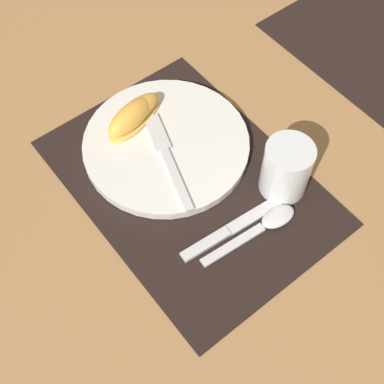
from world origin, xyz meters
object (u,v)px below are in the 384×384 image
object	(u,v)px
juice_glass	(286,171)
knife	(236,226)
spoon	(266,224)
plate	(166,144)
citrus_wedge_0	(137,112)
citrus_wedge_1	(130,118)
fork	(166,153)

from	to	relation	value
juice_glass	knife	xyz separation A→B (m)	(0.01, -0.11, -0.04)
knife	spoon	size ratio (longest dim) A/B	1.22
plate	juice_glass	world-z (taller)	juice_glass
spoon	citrus_wedge_0	distance (m)	0.29
knife	spoon	bearing A→B (deg)	54.47
plate	citrus_wedge_0	distance (m)	0.08
juice_glass	knife	size ratio (longest dim) A/B	0.46
citrus_wedge_0	citrus_wedge_1	size ratio (longest dim) A/B	1.05
plate	knife	world-z (taller)	plate
fork	citrus_wedge_1	size ratio (longest dim) A/B	1.80
knife	spoon	world-z (taller)	spoon
plate	juice_glass	xyz separation A→B (m)	(0.18, 0.10, 0.03)
juice_glass	fork	bearing A→B (deg)	-143.33
juice_glass	citrus_wedge_1	world-z (taller)	juice_glass
citrus_wedge_1	citrus_wedge_0	bearing A→B (deg)	110.09
plate	juice_glass	bearing A→B (deg)	29.60
juice_glass	spoon	world-z (taller)	juice_glass
knife	fork	distance (m)	0.17
plate	citrus_wedge_1	distance (m)	0.07
plate	citrus_wedge_1	size ratio (longest dim) A/B	2.57
fork	citrus_wedge_0	size ratio (longest dim) A/B	1.71
spoon	citrus_wedge_1	xyz separation A→B (m)	(-0.28, -0.06, 0.03)
citrus_wedge_0	citrus_wedge_1	xyz separation A→B (m)	(0.01, -0.02, 0.00)
juice_glass	plate	bearing A→B (deg)	-150.40
citrus_wedge_0	spoon	bearing A→B (deg)	7.43
knife	citrus_wedge_1	xyz separation A→B (m)	(-0.25, -0.02, 0.03)
plate	citrus_wedge_1	xyz separation A→B (m)	(-0.06, -0.03, 0.03)
spoon	fork	world-z (taller)	fork
citrus_wedge_1	spoon	bearing A→B (deg)	11.21
juice_glass	citrus_wedge_0	distance (m)	0.27
juice_glass	knife	bearing A→B (deg)	-83.86
juice_glass	fork	xyz separation A→B (m)	(-0.16, -0.12, -0.02)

